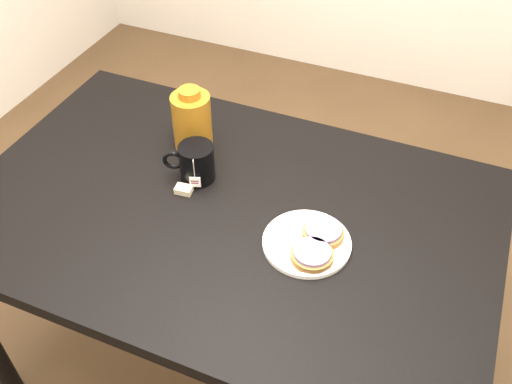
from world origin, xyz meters
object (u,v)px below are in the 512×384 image
at_px(plate, 307,242).
at_px(bagel_package, 192,121).
at_px(table, 228,229).
at_px(bagel_front, 312,254).
at_px(mug, 196,162).
at_px(teabag_pouch, 184,190).
at_px(bagel_back, 323,232).

bearing_deg(plate, bagel_package, 150.72).
bearing_deg(table, bagel_front, -18.27).
distance_m(table, mug, 0.20).
height_order(plate, bagel_package, bagel_package).
height_order(bagel_front, teabag_pouch, bagel_front).
relative_size(mug, bagel_package, 0.79).
relative_size(table, plate, 6.40).
bearing_deg(bagel_front, bagel_back, 88.27).
xyz_separation_m(bagel_front, teabag_pouch, (-0.40, 0.10, -0.02)).
distance_m(table, plate, 0.26).
height_order(table, plate, plate).
bearing_deg(mug, bagel_front, -43.00).
distance_m(teabag_pouch, bagel_package, 0.22).
bearing_deg(mug, bagel_back, -32.31).
bearing_deg(bagel_back, bagel_front, -91.73).
xyz_separation_m(plate, mug, (-0.36, 0.12, 0.05)).
xyz_separation_m(mug, teabag_pouch, (-0.01, -0.07, -0.05)).
relative_size(teabag_pouch, bagel_package, 0.23).
bearing_deg(bagel_package, teabag_pouch, -70.56).
bearing_deg(plate, bagel_front, -58.78).
xyz_separation_m(table, plate, (0.24, -0.04, 0.09)).
height_order(table, bagel_package, bagel_package).
height_order(plate, teabag_pouch, teabag_pouch).
distance_m(table, bagel_front, 0.30).
distance_m(bagel_front, bagel_package, 0.55).
bearing_deg(bagel_back, plate, -131.69).
xyz_separation_m(plate, bagel_back, (0.03, 0.03, 0.02)).
bearing_deg(teabag_pouch, table, -4.26).
bearing_deg(mug, plate, -38.27).
bearing_deg(teabag_pouch, plate, -7.90).
bearing_deg(bagel_front, teabag_pouch, 166.24).
xyz_separation_m(bagel_back, mug, (-0.39, 0.08, 0.03)).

